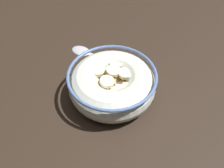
{
  "coord_description": "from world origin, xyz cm",
  "views": [
    {
      "loc": [
        -20.81,
        20.1,
        35.63
      ],
      "look_at": [
        0.0,
        0.0,
        3.0
      ],
      "focal_mm": 36.95,
      "sensor_mm": 36.0,
      "label": 1
    }
  ],
  "objects": [
    {
      "name": "ground_plane",
      "position": [
        0.0,
        0.0,
        -1.0
      ],
      "size": [
        102.71,
        102.71,
        2.0
      ],
      "primitive_type": "cube",
      "color": "black"
    },
    {
      "name": "cereal_bowl",
      "position": [
        0.0,
        0.0,
        3.16
      ],
      "size": [
        16.59,
        16.59,
        5.87
      ],
      "color": "beige",
      "rests_on": "ground_plane"
    },
    {
      "name": "spoon",
      "position": [
        12.27,
        -4.49,
        0.34
      ],
      "size": [
        17.54,
        6.73,
        0.8
      ],
      "color": "#A5A5AD",
      "rests_on": "ground_plane"
    }
  ]
}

